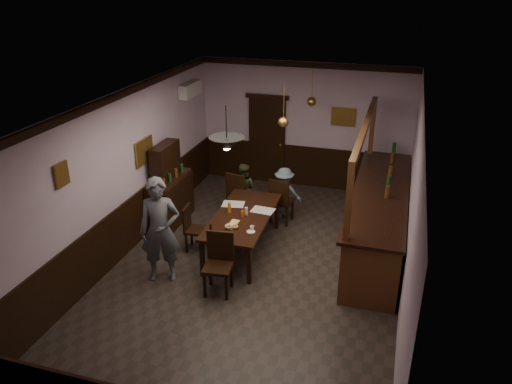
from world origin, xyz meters
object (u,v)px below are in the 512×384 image
at_px(chair_side, 192,226).
at_px(pendant_iron, 227,144).
at_px(dining_table, 243,218).
at_px(chair_near, 219,260).
at_px(coffee_cup, 252,228).
at_px(person_seated_left, 243,189).
at_px(pendant_brass_mid, 283,122).
at_px(bar_counter, 379,217).
at_px(sideboard, 169,192).
at_px(pendant_brass_far, 312,102).
at_px(person_seated_right, 284,193).
at_px(soda_can, 243,214).
at_px(chair_far_left, 239,193).
at_px(person_standing, 160,230).
at_px(chair_far_right, 281,199).

distance_m(chair_side, pendant_iron, 2.19).
bearing_deg(dining_table, pendant_iron, -88.36).
distance_m(chair_near, coffee_cup, 0.89).
height_order(person_seated_left, pendant_brass_mid, pendant_brass_mid).
height_order(coffee_cup, bar_counter, bar_counter).
relative_size(chair_near, person_seated_left, 0.91).
distance_m(sideboard, pendant_brass_far, 3.57).
distance_m(sideboard, pendant_iron, 2.88).
bearing_deg(pendant_brass_mid, chair_side, -140.97).
height_order(person_seated_right, sideboard, sideboard).
height_order(dining_table, soda_can, soda_can).
height_order(pendant_brass_mid, pendant_brass_far, same).
relative_size(person_seated_left, pendant_brass_far, 1.40).
height_order(dining_table, pendant_brass_far, pendant_brass_far).
bearing_deg(soda_can, chair_side, -170.53).
bearing_deg(pendant_iron, chair_far_left, 104.40).
height_order(sideboard, pendant_brass_mid, pendant_brass_mid).
relative_size(person_standing, pendant_iron, 2.56).
height_order(chair_near, sideboard, sideboard).
xyz_separation_m(chair_far_left, bar_counter, (2.91, -0.32, 0.04)).
distance_m(chair_far_left, person_seated_left, 0.29).
distance_m(chair_near, pendant_iron, 1.89).
bearing_deg(pendant_brass_mid, person_seated_right, 99.39).
distance_m(person_standing, coffee_cup, 1.56).
bearing_deg(person_seated_left, pendant_brass_far, -134.79).
bearing_deg(person_standing, chair_far_left, 57.79).
height_order(chair_far_right, sideboard, sideboard).
bearing_deg(pendant_iron, bar_counter, 36.07).
height_order(person_seated_left, sideboard, sideboard).
xyz_separation_m(soda_can, bar_counter, (2.37, 1.01, -0.20)).
relative_size(chair_far_left, soda_can, 8.73).
xyz_separation_m(person_seated_right, pendant_brass_mid, (0.11, -0.64, 1.73)).
relative_size(chair_side, pendant_iron, 1.22).
relative_size(person_seated_left, pendant_iron, 1.57).
relative_size(dining_table, sideboard, 1.29).
bearing_deg(person_seated_left, chair_side, 79.94).
relative_size(dining_table, chair_near, 2.16).
distance_m(person_standing, person_seated_left, 2.89).
xyz_separation_m(chair_far_left, person_seated_right, (0.91, 0.31, -0.01)).
xyz_separation_m(person_seated_left, pendant_brass_far, (1.20, 1.08, 1.73)).
bearing_deg(chair_far_left, soda_can, 121.92).
xyz_separation_m(person_standing, sideboard, (-0.79, 1.93, -0.24)).
xyz_separation_m(person_seated_left, pendant_iron, (0.52, -2.34, 1.82)).
bearing_deg(chair_far_right, pendant_iron, 86.12).
distance_m(dining_table, bar_counter, 2.58).
bearing_deg(chair_near, person_seated_right, 75.82).
bearing_deg(person_seated_right, bar_counter, 151.10).
distance_m(soda_can, bar_counter, 2.58).
height_order(chair_far_right, chair_near, chair_near).
xyz_separation_m(person_seated_right, sideboard, (-2.21, -0.91, 0.12)).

